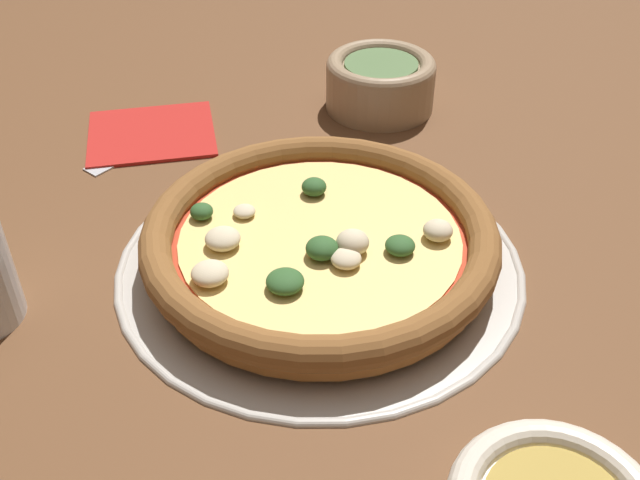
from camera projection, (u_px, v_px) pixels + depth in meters
name	position (u px, v px, depth m)	size (l,w,h in m)	color
ground_plane	(320.00, 265.00, 0.67)	(3.00, 3.00, 0.00)	brown
pizza_tray	(320.00, 261.00, 0.66)	(0.36, 0.36, 0.01)	#B7B2A8
pizza	(320.00, 240.00, 0.65)	(0.31, 0.31, 0.04)	#A86B33
bowl_far	(380.00, 81.00, 0.88)	(0.13, 0.13, 0.06)	#9E8466
napkin	(155.00, 131.00, 0.85)	(0.18, 0.18, 0.01)	#B2231E
fork	(141.00, 146.00, 0.83)	(0.16, 0.05, 0.00)	#B7B7BC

